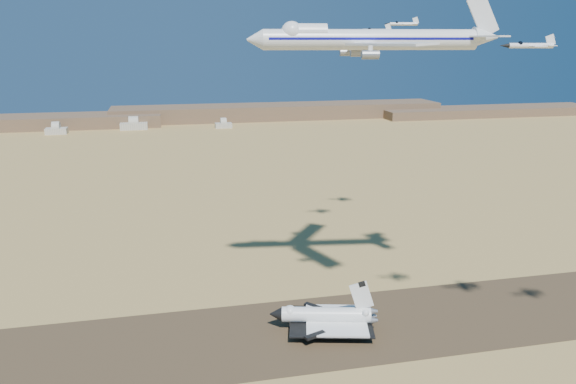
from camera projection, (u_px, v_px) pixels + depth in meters
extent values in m
plane|color=tan|center=(259.00, 337.00, 189.85)|extent=(1200.00, 1200.00, 0.00)
cube|color=#493A24|center=(259.00, 337.00, 189.85)|extent=(600.00, 50.00, 0.06)
cube|color=brown|center=(280.00, 111.00, 721.50)|extent=(420.00, 60.00, 18.00)
cube|color=brown|center=(488.00, 111.00, 753.08)|extent=(300.00, 60.00, 11.00)
cube|color=beige|center=(57.00, 131.00, 602.34)|extent=(22.00, 14.00, 6.50)
cube|color=beige|center=(134.00, 126.00, 633.18)|extent=(30.00, 15.00, 7.50)
cube|color=beige|center=(223.00, 125.00, 645.06)|extent=(19.00, 12.50, 5.50)
cylinder|color=white|center=(325.00, 315.00, 193.57)|extent=(30.47, 12.35, 5.26)
cone|color=black|center=(276.00, 314.00, 193.95)|extent=(5.31, 5.87, 5.00)
sphere|color=white|center=(290.00, 312.00, 193.64)|extent=(4.89, 4.89, 4.89)
cube|color=white|center=(336.00, 320.00, 194.05)|extent=(25.50, 26.88, 0.85)
cube|color=black|center=(331.00, 321.00, 194.20)|extent=(32.80, 28.68, 0.47)
cube|color=white|center=(362.00, 296.00, 191.38)|extent=(8.62, 2.74, 10.83)
cylinder|color=gray|center=(290.00, 325.00, 194.92)|extent=(0.34, 0.34, 3.01)
cylinder|color=black|center=(290.00, 328.00, 195.18)|extent=(1.11, 0.66, 1.03)
cylinder|color=gray|center=(342.00, 332.00, 189.98)|extent=(0.34, 0.34, 3.01)
cylinder|color=black|center=(342.00, 335.00, 190.24)|extent=(1.11, 0.66, 1.03)
cylinder|color=gray|center=(340.00, 319.00, 199.06)|extent=(0.34, 0.34, 3.01)
cylinder|color=black|center=(340.00, 322.00, 199.31)|extent=(1.11, 0.66, 1.03)
cylinder|color=white|center=(370.00, 40.00, 181.41)|extent=(69.92, 15.98, 6.56)
cone|color=white|center=(255.00, 40.00, 178.41)|extent=(5.97, 7.19, 6.56)
sphere|color=white|center=(292.00, 32.00, 178.74)|extent=(6.76, 6.76, 6.76)
cube|color=white|center=(389.00, 44.00, 166.13)|extent=(19.26, 32.04, 0.72)
cube|color=white|center=(366.00, 43.00, 197.67)|extent=(25.47, 30.32, 0.72)
cube|color=white|center=(490.00, 36.00, 177.70)|extent=(9.47, 12.57, 0.51)
cube|color=white|center=(473.00, 37.00, 190.51)|extent=(11.36, 12.36, 0.51)
cube|color=white|center=(483.00, 15.00, 182.37)|extent=(11.67, 2.30, 14.65)
cylinder|color=gray|center=(370.00, 54.00, 173.50)|extent=(5.44, 3.34, 2.66)
cylinder|color=gray|center=(370.00, 55.00, 164.46)|extent=(5.44, 3.34, 2.66)
cylinder|color=gray|center=(358.00, 53.00, 191.24)|extent=(5.44, 3.34, 2.66)
cylinder|color=gray|center=(347.00, 52.00, 199.95)|extent=(5.44, 3.34, 2.66)
imported|color=#DB450C|center=(359.00, 336.00, 188.43)|extent=(0.57, 0.76, 1.88)
imported|color=#DB450C|center=(357.00, 333.00, 190.76)|extent=(0.58, 0.95, 1.88)
imported|color=#DB450C|center=(349.00, 333.00, 190.64)|extent=(1.01, 1.15, 1.75)
cylinder|color=white|center=(531.00, 46.00, 143.39)|extent=(11.37, 3.52, 1.32)
cone|color=black|center=(505.00, 46.00, 143.24)|extent=(2.65, 1.69, 1.23)
sphere|color=black|center=(520.00, 44.00, 143.20)|extent=(1.32, 1.32, 1.32)
cube|color=white|center=(534.00, 46.00, 143.46)|extent=(4.72, 8.06, 0.24)
cube|color=white|center=(549.00, 46.00, 143.49)|extent=(2.96, 5.04, 0.19)
cube|color=white|center=(551.00, 40.00, 143.15)|extent=(2.85, 0.79, 3.20)
cylinder|color=white|center=(376.00, 31.00, 230.13)|extent=(11.60, 2.69, 1.34)
cone|color=black|center=(360.00, 31.00, 229.45)|extent=(2.63, 1.53, 1.25)
sphere|color=black|center=(369.00, 29.00, 229.72)|extent=(1.34, 1.34, 1.34)
cube|color=white|center=(378.00, 31.00, 230.27)|extent=(4.24, 8.03, 0.24)
cube|color=white|center=(388.00, 31.00, 230.60)|extent=(2.66, 5.02, 0.19)
cube|color=white|center=(388.00, 27.00, 230.27)|extent=(2.91, 0.58, 3.25)
cylinder|color=white|center=(404.00, 24.00, 251.70)|extent=(12.23, 4.45, 1.43)
cone|color=black|center=(387.00, 24.00, 251.94)|extent=(2.90, 1.95, 1.33)
sphere|color=black|center=(397.00, 23.00, 251.67)|extent=(1.43, 1.43, 1.43)
cube|color=white|center=(406.00, 24.00, 251.72)|extent=(5.51, 8.81, 0.26)
cube|color=white|center=(415.00, 24.00, 251.54)|extent=(3.46, 5.51, 0.20)
cube|color=white|center=(416.00, 21.00, 251.16)|extent=(3.06, 1.02, 3.46)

